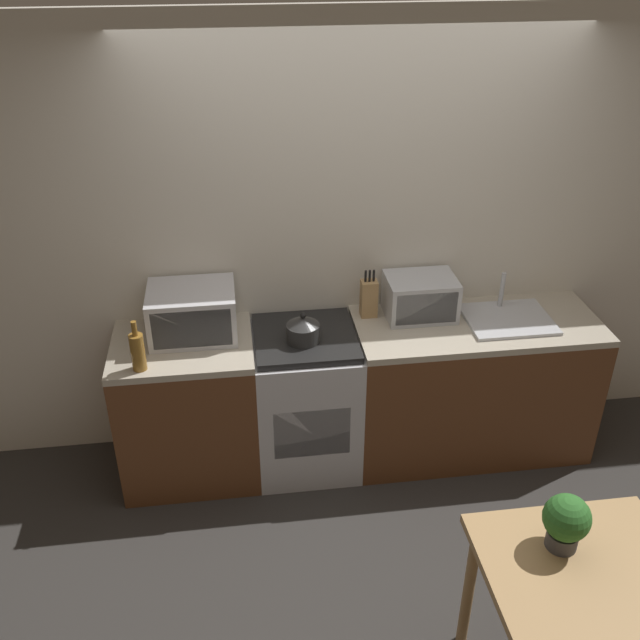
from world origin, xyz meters
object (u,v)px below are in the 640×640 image
kettle (303,329)px  microwave (192,313)px  stove_range (306,399)px  bottle (138,351)px  toaster_oven (420,297)px  dining_table (580,587)px

kettle → microwave: bearing=165.8°
stove_range → bottle: bottle is taller
microwave → kettle: bearing=-14.2°
stove_range → kettle: kettle is taller
stove_range → microwave: microwave is taller
bottle → toaster_oven: bearing=12.7°
toaster_oven → bottle: bearing=-167.3°
microwave → toaster_oven: microwave is taller
stove_range → toaster_oven: 0.92m
microwave → bottle: 0.43m
stove_range → microwave: bearing=171.2°
stove_range → toaster_oven: bearing=11.1°
kettle → bottle: bearing=-169.3°
dining_table → stove_range: bearing=118.6°
kettle → dining_table: size_ratio=0.24×
stove_range → kettle: bearing=-106.5°
stove_range → kettle: (-0.02, -0.06, 0.53)m
kettle → toaster_oven: 0.75m
microwave → stove_range: bearing=-8.8°
kettle → bottle: bottle is taller
stove_range → dining_table: size_ratio=1.13×
toaster_oven → kettle: bearing=-164.9°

